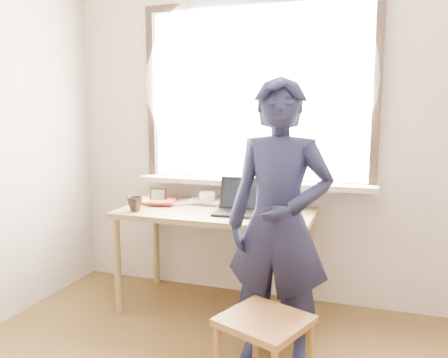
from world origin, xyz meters
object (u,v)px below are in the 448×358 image
(desk, at_px, (216,220))
(work_chair, at_px, (264,329))
(mug_dark, at_px, (135,204))
(person, at_px, (279,224))
(mug_white, at_px, (207,198))
(laptop, at_px, (242,205))

(desk, relative_size, work_chair, 2.68)
(mug_dark, bearing_deg, person, -16.17)
(desk, height_order, person, person)
(desk, relative_size, mug_dark, 12.53)
(work_chair, bearing_deg, mug_white, 124.16)
(mug_dark, height_order, person, person)
(mug_white, bearing_deg, person, -45.12)
(desk, distance_m, mug_dark, 0.60)
(laptop, relative_size, work_chair, 0.70)
(mug_dark, relative_size, work_chair, 0.21)
(laptop, height_order, mug_dark, laptop)
(mug_dark, bearing_deg, desk, 22.63)
(mug_white, bearing_deg, laptop, -29.31)
(laptop, bearing_deg, person, -54.50)
(laptop, distance_m, mug_dark, 0.77)
(laptop, bearing_deg, work_chair, -66.40)
(desk, bearing_deg, mug_dark, -157.37)
(mug_white, bearing_deg, mug_dark, -137.09)
(person, bearing_deg, mug_white, 138.21)
(laptop, height_order, mug_white, laptop)
(mug_white, bearing_deg, desk, -51.21)
(desk, xyz_separation_m, work_chair, (0.58, -0.88, -0.32))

